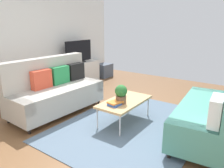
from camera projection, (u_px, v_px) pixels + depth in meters
name	position (u px, v px, depth m)	size (l,w,h in m)	color
ground_plane	(118.00, 123.00, 3.95)	(7.68, 7.68, 0.00)	brown
wall_far	(20.00, 37.00, 5.12)	(6.40, 0.12, 2.90)	white
area_rug	(132.00, 125.00, 3.85)	(2.90, 2.20, 0.01)	slate
couch_beige	(55.00, 90.00, 4.37)	(1.93, 0.91, 1.10)	#B2ADA3
couch_green	(213.00, 112.00, 3.32)	(1.97, 1.00, 1.10)	teal
coffee_table	(125.00, 102.00, 3.90)	(1.10, 0.56, 0.42)	tan
tv_console	(79.00, 73.00, 6.48)	(1.40, 0.44, 0.64)	silver
tv	(79.00, 52.00, 6.30)	(1.00, 0.20, 0.64)	black
storage_trunk	(104.00, 70.00, 7.31)	(0.52, 0.40, 0.44)	#4C5666
potted_plant	(121.00, 94.00, 3.73)	(0.21, 0.21, 0.33)	brown
table_book_0	(115.00, 104.00, 3.68)	(0.24, 0.18, 0.04)	#3359B2
table_book_1	(115.00, 102.00, 3.67)	(0.24, 0.18, 0.03)	orange
vase_0	(62.00, 63.00, 5.94)	(0.11, 0.11, 0.15)	#4C72B2
vase_1	(67.00, 61.00, 6.07)	(0.11, 0.11, 0.19)	#B24C4C
bottle_0	(74.00, 61.00, 6.16)	(0.04, 0.04, 0.19)	red
bottle_1	(76.00, 59.00, 6.22)	(0.06, 0.06, 0.23)	orange
bottle_2	(79.00, 59.00, 6.31)	(0.05, 0.05, 0.20)	purple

